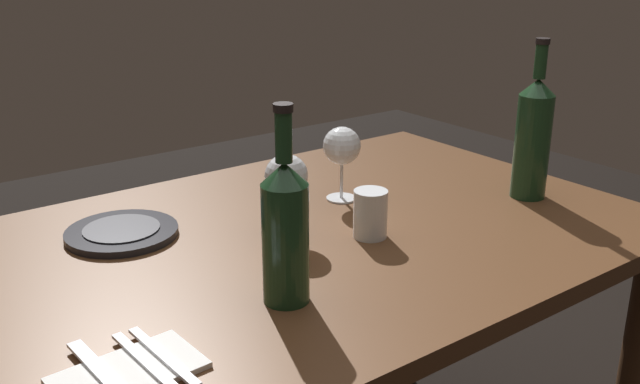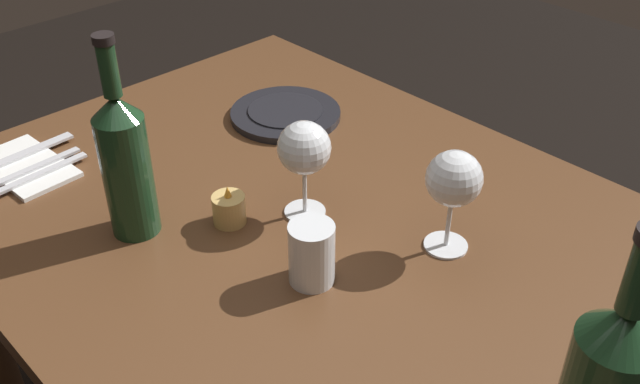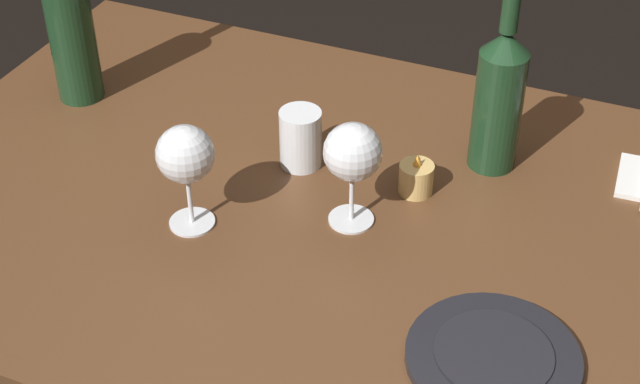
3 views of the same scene
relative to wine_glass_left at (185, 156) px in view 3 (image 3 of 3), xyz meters
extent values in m
cube|color=#56351E|center=(0.14, 0.11, -0.14)|extent=(1.30, 0.90, 0.04)
cylinder|color=#412816|center=(-0.44, 0.49, -0.51)|extent=(0.06, 0.06, 0.70)
cylinder|color=white|center=(0.00, 0.00, -0.12)|extent=(0.07, 0.07, 0.00)
cylinder|color=white|center=(0.00, 0.00, -0.07)|extent=(0.01, 0.01, 0.08)
sphere|color=white|center=(0.00, 0.00, 0.00)|extent=(0.08, 0.08, 0.08)
cylinder|color=#510A14|center=(0.00, 0.00, 0.00)|extent=(0.06, 0.06, 0.03)
cylinder|color=white|center=(0.21, 0.09, -0.12)|extent=(0.07, 0.07, 0.00)
cylinder|color=white|center=(0.21, 0.09, -0.07)|extent=(0.01, 0.01, 0.08)
sphere|color=white|center=(0.21, 0.09, 0.00)|extent=(0.08, 0.08, 0.08)
cylinder|color=#510A14|center=(0.21, 0.09, 0.00)|extent=(0.06, 0.06, 0.02)
cylinder|color=#19381E|center=(-0.34, 0.23, 0.00)|extent=(0.08, 0.08, 0.23)
cylinder|color=#19381E|center=(0.36, 0.31, -0.02)|extent=(0.07, 0.07, 0.19)
cone|color=#19381E|center=(0.36, 0.31, 0.09)|extent=(0.07, 0.07, 0.03)
cylinder|color=#19381E|center=(0.36, 0.31, 0.15)|extent=(0.03, 0.03, 0.08)
cylinder|color=white|center=(0.08, 0.20, -0.07)|extent=(0.07, 0.07, 0.09)
cylinder|color=silver|center=(0.08, 0.20, -0.09)|extent=(0.06, 0.06, 0.04)
cylinder|color=#DBB266|center=(0.27, 0.20, -0.09)|extent=(0.05, 0.05, 0.05)
cylinder|color=white|center=(0.27, 0.20, -0.10)|extent=(0.04, 0.04, 0.03)
cone|color=#F99E2D|center=(0.27, 0.20, -0.06)|extent=(0.01, 0.01, 0.02)
cylinder|color=black|center=(0.47, -0.09, -0.11)|extent=(0.21, 0.21, 0.01)
cylinder|color=black|center=(0.47, -0.09, -0.10)|extent=(0.15, 0.15, 0.00)
camera|label=1|loc=(0.92, 1.15, 0.43)|focal=40.11mm
camera|label=2|loc=(-0.48, 0.72, 0.57)|focal=40.59mm
camera|label=3|loc=(0.58, -0.92, 0.77)|focal=54.35mm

